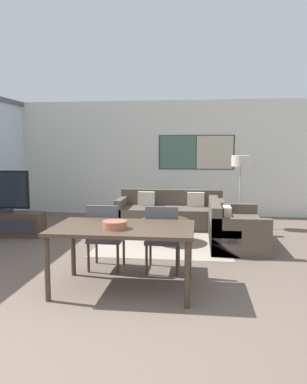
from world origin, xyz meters
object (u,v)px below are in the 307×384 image
object	(u,v)px
television	(1,192)
floor_lamp	(241,166)
sofa_main	(170,214)
coffee_table	(165,225)
sofa_side	(232,230)
dining_chair_left	(105,234)
fruit_bowl	(115,224)
dining_chair_centre	(163,235)
tv_console	(2,224)
dining_table	(123,233)

from	to	relation	value
television	floor_lamp	size ratio (longest dim) A/B	0.73
television	sofa_main	xyz separation A→B (m)	(3.10, 1.23, -0.58)
sofa_main	coffee_table	world-z (taller)	sofa_main
sofa_side	floor_lamp	xyz separation A→B (m)	(0.28, 1.46, 1.03)
coffee_table	dining_chair_left	world-z (taller)	dining_chair_left
sofa_main	coffee_table	distance (m)	1.34
dining_chair_left	fruit_bowl	world-z (taller)	dining_chair_left
sofa_main	sofa_side	xyz separation A→B (m)	(1.16, -1.38, -0.00)
sofa_main	dining_chair_centre	distance (m)	2.97
sofa_main	fruit_bowl	world-z (taller)	fruit_bowl
dining_chair_left	television	bearing A→B (deg)	144.53
tv_console	sofa_side	distance (m)	4.26
dining_table	dining_chair_left	xyz separation A→B (m)	(-0.39, 0.68, -0.18)
sofa_main	dining_table	size ratio (longest dim) A/B	1.35
television	dining_table	xyz separation A→B (m)	(2.82, -2.41, -0.16)
fruit_bowl	floor_lamp	distance (m)	4.27
dining_table	fruit_bowl	distance (m)	0.20
coffee_table	floor_lamp	size ratio (longest dim) A/B	0.56
television	sofa_main	size ratio (longest dim) A/B	0.50
television	dining_table	bearing A→B (deg)	-40.48
sofa_main	sofa_side	distance (m)	1.80
sofa_side	coffee_table	size ratio (longest dim) A/B	1.97
fruit_bowl	sofa_side	bearing A→B (deg)	57.89
tv_console	dining_table	xyz separation A→B (m)	(2.82, -2.41, 0.46)
coffee_table	dining_table	bearing A→B (deg)	-96.86
sofa_main	coffee_table	bearing A→B (deg)	-90.00
dining_chair_left	fruit_bowl	xyz separation A→B (m)	(0.32, -0.81, 0.30)
tv_console	floor_lamp	xyz separation A→B (m)	(4.54, 1.31, 1.06)
dining_chair_centre	floor_lamp	size ratio (longest dim) A/B	0.60
sofa_main	dining_chair_centre	xyz separation A→B (m)	(0.12, -2.96, 0.24)
television	coffee_table	size ratio (longest dim) A/B	1.32
television	sofa_side	xyz separation A→B (m)	(4.25, -0.15, -0.58)
tv_console	sofa_side	world-z (taller)	sofa_side
tv_console	television	size ratio (longest dim) A/B	1.44
dining_chair_left	dining_chair_centre	world-z (taller)	same
floor_lamp	television	bearing A→B (deg)	-163.93
dining_chair_centre	floor_lamp	xyz separation A→B (m)	(1.32, 3.03, 0.79)
dining_chair_centre	fruit_bowl	xyz separation A→B (m)	(-0.46, -0.82, 0.30)
tv_console	sofa_main	world-z (taller)	sofa_main
dining_table	dining_chair_centre	world-z (taller)	dining_chair_centre
dining_table	dining_chair_left	world-z (taller)	dining_chair_left
television	sofa_side	world-z (taller)	television
floor_lamp	sofa_side	bearing A→B (deg)	-100.95
television	dining_chair_centre	xyz separation A→B (m)	(3.21, -1.73, -0.34)
sofa_side	dining_chair_centre	distance (m)	1.90
tv_console	sofa_main	size ratio (longest dim) A/B	0.72
coffee_table	dining_chair_left	size ratio (longest dim) A/B	0.92
sofa_side	tv_console	bearing A→B (deg)	87.93
sofa_main	fruit_bowl	distance (m)	3.83
television	floor_lamp	world-z (taller)	floor_lamp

